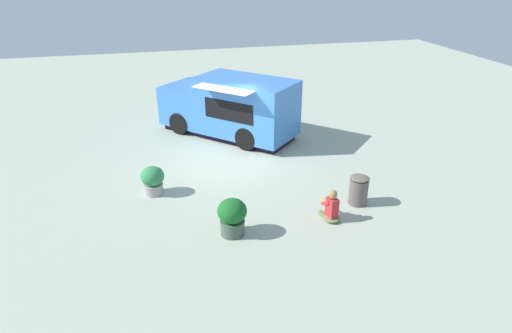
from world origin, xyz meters
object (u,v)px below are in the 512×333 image
at_px(planter_flowering_near, 232,216).
at_px(food_truck, 231,108).
at_px(person_customer, 331,208).
at_px(planter_flowering_far, 153,180).
at_px(trash_bin, 359,190).

bearing_deg(planter_flowering_near, food_truck, 168.91).
height_order(person_customer, planter_flowering_near, planter_flowering_near).
xyz_separation_m(planter_flowering_near, planter_flowering_far, (-2.60, -1.79, -0.06)).
xyz_separation_m(planter_flowering_near, trash_bin, (-0.62, 3.67, -0.09)).
xyz_separation_m(person_customer, trash_bin, (-0.60, 1.06, 0.09)).
height_order(planter_flowering_near, planter_flowering_far, planter_flowering_near).
bearing_deg(trash_bin, planter_flowering_far, -109.90).
distance_m(food_truck, trash_bin, 6.51).
bearing_deg(planter_flowering_near, planter_flowering_far, -145.44).
distance_m(planter_flowering_near, trash_bin, 3.72).
xyz_separation_m(person_customer, planter_flowering_far, (-2.57, -4.40, 0.11)).
xyz_separation_m(person_customer, planter_flowering_near, (0.03, -2.61, 0.18)).
bearing_deg(trash_bin, food_truck, -158.62).
bearing_deg(planter_flowering_near, person_customer, 90.57).
height_order(planter_flowering_far, trash_bin, planter_flowering_far).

